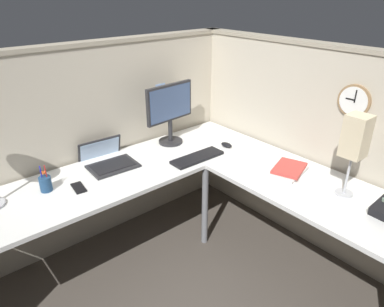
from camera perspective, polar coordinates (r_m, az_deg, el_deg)
ground_plane at (r=2.87m, az=1.75°, el=-16.83°), size 6.80×6.80×0.00m
cubicle_wall_back at (r=2.89m, az=-15.20°, el=1.38°), size 2.57×0.12×1.58m
cubicle_wall_right at (r=2.88m, az=18.63°, el=0.81°), size 0.12×2.37×1.58m
desk at (r=2.37m, az=0.09°, el=-7.67°), size 2.35×2.15×0.73m
monitor at (r=2.88m, az=-3.59°, el=7.12°), size 0.46×0.20×0.50m
laptop at (r=2.71m, az=-13.53°, el=-0.95°), size 0.36×0.40×0.22m
keyboard at (r=2.70m, az=0.87°, el=-0.65°), size 0.43×0.15×0.02m
computer_mouse at (r=2.91m, az=5.59°, el=1.41°), size 0.06×0.10×0.03m
pen_cup at (r=2.46m, az=-22.59°, el=-4.50°), size 0.08×0.08×0.18m
cell_phone at (r=2.43m, az=-17.87°, el=-5.28°), size 0.08×0.15×0.01m
book_stack at (r=2.59m, az=15.19°, el=-2.54°), size 0.33×0.27×0.04m
desk_lamp_paper at (r=2.30m, az=24.92°, el=2.20°), size 0.13×0.13×0.53m
wall_clock at (r=2.56m, az=24.76°, el=7.74°), size 0.04×0.22×0.22m
pinned_note_leftmost at (r=3.01m, az=-5.11°, el=10.32°), size 0.10×0.00×0.09m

